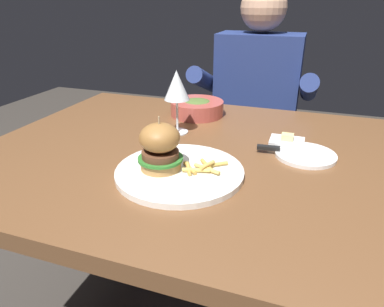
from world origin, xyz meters
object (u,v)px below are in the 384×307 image
at_px(main_plate, 180,172).
at_px(burger_sandwich, 160,147).
at_px(bread_plate, 305,155).
at_px(butter_dish, 287,142).
at_px(table_knife, 286,150).
at_px(wine_glass, 177,87).
at_px(diner_person, 254,126).
at_px(soup_bowl, 197,107).

bearing_deg(main_plate, burger_sandwich, -167.99).
relative_size(bread_plate, butter_dish, 1.69).
height_order(bread_plate, butter_dish, butter_dish).
xyz_separation_m(burger_sandwich, table_knife, (0.27, 0.20, -0.05)).
relative_size(wine_glass, table_knife, 0.99).
bearing_deg(burger_sandwich, main_plate, 12.01).
bearing_deg(wine_glass, burger_sandwich, -76.84).
xyz_separation_m(bread_plate, butter_dish, (-0.05, 0.05, 0.01)).
bearing_deg(diner_person, burger_sandwich, -95.21).
height_order(main_plate, table_knife, table_knife).
distance_m(main_plate, diner_person, 0.89).
height_order(bread_plate, table_knife, table_knife).
height_order(burger_sandwich, diner_person, diner_person).
distance_m(main_plate, wine_glass, 0.31).
distance_m(wine_glass, table_knife, 0.36).
relative_size(table_knife, soup_bowl, 1.04).
bearing_deg(bread_plate, table_knife, -174.98).
bearing_deg(soup_bowl, butter_dish, -29.76).
height_order(wine_glass, bread_plate, wine_glass).
relative_size(bread_plate, soup_bowl, 0.85).
relative_size(wine_glass, butter_dish, 2.05).
relative_size(bread_plate, diner_person, 0.13).
height_order(butter_dish, diner_person, diner_person).
bearing_deg(burger_sandwich, table_knife, 37.34).
bearing_deg(bread_plate, butter_dish, 134.72).
bearing_deg(burger_sandwich, butter_dish, 44.78).
bearing_deg(soup_bowl, burger_sandwich, -82.44).
bearing_deg(main_plate, butter_dish, 48.86).
bearing_deg(table_knife, soup_bowl, 143.48).
bearing_deg(butter_dish, burger_sandwich, -135.22).
distance_m(butter_dish, diner_person, 0.68).
xyz_separation_m(burger_sandwich, butter_dish, (0.26, 0.26, -0.06)).
bearing_deg(table_knife, diner_person, 105.36).
height_order(soup_bowl, diner_person, diner_person).
relative_size(main_plate, bread_plate, 1.92).
xyz_separation_m(wine_glass, soup_bowl, (0.00, 0.18, -0.11)).
height_order(burger_sandwich, table_knife, burger_sandwich).
relative_size(burger_sandwich, table_knife, 0.66).
bearing_deg(main_plate, soup_bowl, 103.18).
xyz_separation_m(table_knife, butter_dish, (-0.00, 0.06, -0.00)).
bearing_deg(burger_sandwich, diner_person, 84.79).
distance_m(main_plate, burger_sandwich, 0.08).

